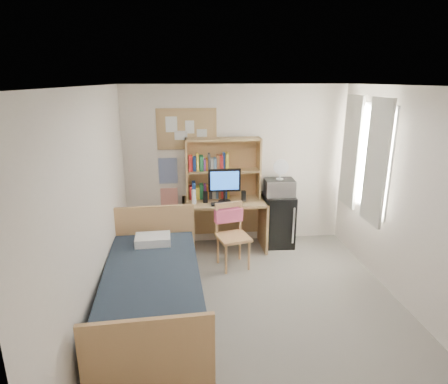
{
  "coord_description": "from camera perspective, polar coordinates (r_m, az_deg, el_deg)",
  "views": [
    {
      "loc": [
        -0.81,
        -3.85,
        2.66
      ],
      "look_at": [
        -0.28,
        1.2,
        1.13
      ],
      "focal_mm": 30.0,
      "sensor_mm": 36.0,
      "label": 1
    }
  ],
  "objects": [
    {
      "name": "bulletin_board",
      "position": [
        5.98,
        -5.7,
        9.54
      ],
      "size": [
        0.94,
        0.03,
        0.64
      ],
      "primitive_type": "cube",
      "color": "tan",
      "rests_on": "wall_back"
    },
    {
      "name": "bed",
      "position": [
        4.51,
        -10.79,
        -15.13
      ],
      "size": [
        1.21,
        2.25,
        0.61
      ],
      "primitive_type": "cube",
      "rotation": [
        0.0,
        0.0,
        0.05
      ],
      "color": "#1C2633",
      "rests_on": "floor"
    },
    {
      "name": "pillow",
      "position": [
        5.01,
        -10.78,
        -7.13
      ],
      "size": [
        0.47,
        0.34,
        0.11
      ],
      "primitive_type": "cube",
      "rotation": [
        0.0,
        0.0,
        0.05
      ],
      "color": "white",
      "rests_on": "bed"
    },
    {
      "name": "window_unit",
      "position": [
        5.76,
        20.64,
        5.05
      ],
      "size": [
        0.1,
        1.4,
        1.7
      ],
      "primitive_type": "cube",
      "color": "white",
      "rests_on": "wall_right"
    },
    {
      "name": "wall_right",
      "position": [
        4.84,
        26.96,
        -1.45
      ],
      "size": [
        0.04,
        4.2,
        2.6
      ],
      "primitive_type": "cube",
      "color": "white",
      "rests_on": "floor"
    },
    {
      "name": "speaker_left",
      "position": [
        5.81,
        -2.86,
        -0.79
      ],
      "size": [
        0.07,
        0.07,
        0.17
      ],
      "primitive_type": "cube",
      "rotation": [
        0.0,
        0.0,
        0.01
      ],
      "color": "black",
      "rests_on": "desk"
    },
    {
      "name": "poster_japan",
      "position": [
        6.24,
        -8.34,
        -0.99
      ],
      "size": [
        0.28,
        0.01,
        0.36
      ],
      "primitive_type": "cube",
      "color": "red",
      "rests_on": "wall_back"
    },
    {
      "name": "curtain_right",
      "position": [
        6.1,
        18.75,
        5.84
      ],
      "size": [
        0.04,
        0.55,
        1.7
      ],
      "primitive_type": "cube",
      "color": "beige",
      "rests_on": "wall_right"
    },
    {
      "name": "monitor",
      "position": [
        5.79,
        0.08,
        1.01
      ],
      "size": [
        0.5,
        0.04,
        0.53
      ],
      "primitive_type": "cube",
      "rotation": [
        0.0,
        0.0,
        0.01
      ],
      "color": "black",
      "rests_on": "desk"
    },
    {
      "name": "desk",
      "position": [
        6.06,
        0.02,
        -5.03
      ],
      "size": [
        1.32,
        0.67,
        0.83
      ],
      "primitive_type": "cube",
      "rotation": [
        0.0,
        0.0,
        0.01
      ],
      "color": "tan",
      "rests_on": "floor"
    },
    {
      "name": "wall_back",
      "position": [
        6.16,
        1.75,
        3.96
      ],
      "size": [
        3.6,
        0.04,
        2.6
      ],
      "primitive_type": "cube",
      "color": "white",
      "rests_on": "floor"
    },
    {
      "name": "keyboard",
      "position": [
        5.73,
        0.23,
        -1.83
      ],
      "size": [
        0.45,
        0.14,
        0.02
      ],
      "primitive_type": "cube",
      "rotation": [
        0.0,
        0.0,
        0.01
      ],
      "color": "black",
      "rests_on": "desk"
    },
    {
      "name": "desk_chair",
      "position": [
        5.47,
        1.43,
        -6.81
      ],
      "size": [
        0.58,
        0.58,
        0.95
      ],
      "primitive_type": "cube",
      "rotation": [
        0.0,
        0.0,
        0.24
      ],
      "color": "tan",
      "rests_on": "floor"
    },
    {
      "name": "ceiling",
      "position": [
        3.93,
        6.14,
        15.77
      ],
      "size": [
        3.6,
        4.2,
        0.02
      ],
      "primitive_type": "cube",
      "color": "silver",
      "rests_on": "wall_back"
    },
    {
      "name": "hoodie",
      "position": [
        5.54,
        0.7,
        -3.55
      ],
      "size": [
        0.43,
        0.22,
        0.2
      ],
      "primitive_type": "cube",
      "rotation": [
        0.0,
        0.0,
        0.24
      ],
      "color": "#EB5982",
      "rests_on": "desk_chair"
    },
    {
      "name": "microwave",
      "position": [
        6.08,
        8.43,
        0.69
      ],
      "size": [
        0.48,
        0.37,
        0.27
      ],
      "primitive_type": "cube",
      "rotation": [
        0.0,
        0.0,
        -0.05
      ],
      "color": "silver",
      "rests_on": "mini_fridge"
    },
    {
      "name": "floor",
      "position": [
        4.75,
        5.13,
        -17.51
      ],
      "size": [
        3.6,
        4.2,
        0.02
      ],
      "primitive_type": "cube",
      "color": "gray",
      "rests_on": "ground"
    },
    {
      "name": "hutch",
      "position": [
        5.94,
        -0.14,
        3.57
      ],
      "size": [
        1.18,
        0.31,
        0.97
      ],
      "primitive_type": "cube",
      "rotation": [
        0.0,
        0.0,
        0.01
      ],
      "color": "tan",
      "rests_on": "desk"
    },
    {
      "name": "wall_front",
      "position": [
        2.36,
        16.22,
        -19.24
      ],
      "size": [
        3.6,
        0.04,
        2.6
      ],
      "primitive_type": "cube",
      "color": "white",
      "rests_on": "floor"
    },
    {
      "name": "water_bottle",
      "position": [
        5.76,
        -4.62,
        -0.74
      ],
      "size": [
        0.06,
        0.06,
        0.22
      ],
      "primitive_type": "cylinder",
      "rotation": [
        0.0,
        0.0,
        0.01
      ],
      "color": "white",
      "rests_on": "desk"
    },
    {
      "name": "mini_fridge",
      "position": [
        6.27,
        8.17,
        -4.24
      ],
      "size": [
        0.53,
        0.53,
        0.87
      ],
      "primitive_type": "cube",
      "rotation": [
        0.0,
        0.0,
        -0.05
      ],
      "color": "black",
      "rests_on": "floor"
    },
    {
      "name": "curtain_left",
      "position": [
        5.4,
        22.19,
        4.16
      ],
      "size": [
        0.04,
        0.55,
        1.7
      ],
      "primitive_type": "cube",
      "color": "beige",
      "rests_on": "wall_right"
    },
    {
      "name": "speaker_right",
      "position": [
        5.88,
        2.99,
        -0.62
      ],
      "size": [
        0.07,
        0.07,
        0.17
      ],
      "primitive_type": "cube",
      "rotation": [
        0.0,
        0.0,
        0.01
      ],
      "color": "black",
      "rests_on": "desk"
    },
    {
      "name": "wall_left",
      "position": [
        4.2,
        -19.28,
        -3.13
      ],
      "size": [
        0.04,
        4.2,
        2.6
      ],
      "primitive_type": "cube",
      "color": "white",
      "rests_on": "floor"
    },
    {
      "name": "poster_wave",
      "position": [
        6.11,
        -8.53,
        3.21
      ],
      "size": [
        0.3,
        0.01,
        0.42
      ],
      "primitive_type": "cube",
      "color": "navy",
      "rests_on": "wall_back"
    },
    {
      "name": "desk_fan",
      "position": [
        6.01,
        8.54,
        3.29
      ],
      "size": [
        0.25,
        0.25,
        0.3
      ],
      "primitive_type": "cylinder",
      "rotation": [
        0.0,
        0.0,
        -0.05
      ],
      "color": "white",
      "rests_on": "microwave"
    }
  ]
}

